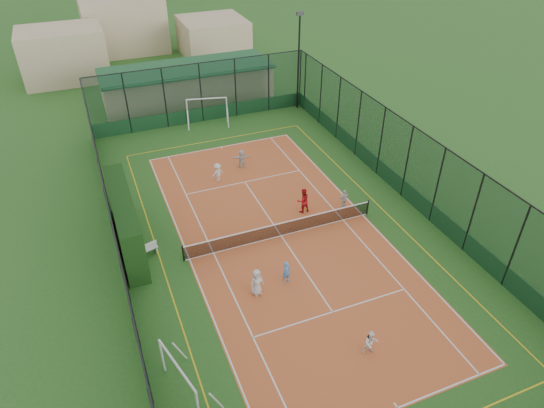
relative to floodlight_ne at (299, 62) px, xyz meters
The scene contains 18 objects.
ground 19.15m from the floodlight_ne, 117.39° to the right, with size 300.00×300.00×0.00m, color #26581E.
court_slab 19.14m from the floodlight_ne, 117.39° to the right, with size 11.17×23.97×0.01m, color #C5512B.
tennis_net 19.04m from the floodlight_ne, 117.39° to the right, with size 11.67×0.12×1.06m, color black, non-canonical shape.
perimeter_fence 18.77m from the floodlight_ne, 117.39° to the right, with size 18.12×34.12×5.00m, color black, non-canonical shape.
floodlight_ne is the anchor object (origin of this frame).
clubhouse 10.47m from the floodlight_ne, 147.88° to the left, with size 15.20×7.20×3.15m, color tan, non-canonical shape.
hedge_left 22.09m from the floodlight_ne, 140.35° to the right, with size 1.11×7.41×3.24m, color black.
white_bench 22.84m from the floodlight_ne, 136.65° to the right, with size 1.72×0.47×0.97m, color white, non-canonical shape.
futsal_goal_near 29.83m from the floodlight_ne, 123.66° to the right, with size 0.89×3.07×1.98m, color white, non-canonical shape.
futsal_goal_far 8.87m from the floodlight_ne, behind, with size 3.38×0.98×2.18m, color white, non-canonical shape.
child_near_left 23.73m from the floodlight_ne, 119.48° to the right, with size 0.76×0.49×1.55m, color silver.
child_near_mid 22.73m from the floodlight_ne, 115.97° to the right, with size 0.47×0.31×1.29m, color #4D8ADA.
child_near_right 27.23m from the floodlight_ne, 107.72° to the right, with size 0.63×0.49×1.30m, color white.
child_far_left 14.32m from the floodlight_ne, 137.51° to the right, with size 0.88×0.50×1.36m, color silver.
child_far_right 16.24m from the floodlight_ne, 103.88° to the right, with size 0.76×0.31×1.29m, color silver.
child_far_back 12.04m from the floodlight_ne, 134.70° to the right, with size 1.26×0.40×1.36m, color silver.
coach 16.49m from the floodlight_ne, 113.31° to the right, with size 0.80×0.63×1.65m, color red.
tennis_balls 17.38m from the floodlight_ne, 118.13° to the right, with size 4.98×1.72×0.07m.
Camera 1 is at (-8.86, -20.40, 17.68)m, focal length 32.00 mm.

